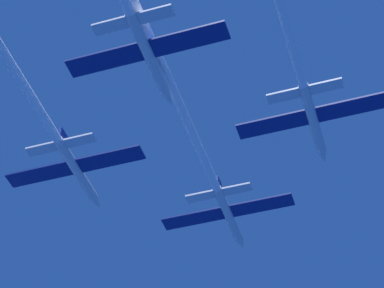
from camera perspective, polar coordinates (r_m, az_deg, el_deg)
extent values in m
cylinder|color=silver|center=(101.26, 2.63, -5.08)|extent=(1.15, 10.46, 1.15)
cone|color=silver|center=(106.14, 3.56, -7.15)|extent=(1.13, 2.30, 1.13)
ellipsoid|color=black|center=(103.30, 2.97, -5.64)|extent=(0.81, 2.09, 0.58)
cube|color=navy|center=(101.83, 0.07, -5.39)|extent=(7.95, 2.30, 0.25)
cube|color=navy|center=(100.10, 5.06, -4.38)|extent=(7.95, 2.30, 0.25)
cube|color=navy|center=(99.08, 1.95, -2.98)|extent=(0.30, 1.88, 1.67)
cube|color=silver|center=(98.49, 0.61, -3.80)|extent=(3.58, 1.38, 0.25)
cube|color=silver|center=(97.56, 3.27, -3.25)|extent=(3.58, 1.38, 0.25)
cylinder|color=white|center=(85.27, -1.57, 4.34)|extent=(1.04, 35.76, 1.04)
cylinder|color=silver|center=(94.53, -8.33, -1.83)|extent=(1.15, 10.46, 1.15)
cone|color=silver|center=(98.81, -6.86, -4.22)|extent=(1.13, 2.30, 1.13)
ellipsoid|color=black|center=(96.37, -7.76, -2.50)|extent=(0.81, 2.09, 0.58)
cube|color=navy|center=(95.91, -10.94, -2.16)|extent=(7.95, 2.30, 0.25)
cube|color=navy|center=(92.65, -5.89, -1.05)|extent=(7.95, 2.30, 0.25)
cube|color=navy|center=(92.83, -9.27, 0.49)|extent=(0.30, 1.88, 1.67)
cube|color=silver|center=(92.62, -10.75, -0.36)|extent=(3.58, 1.38, 0.25)
cube|color=silver|center=(90.88, -8.07, 0.26)|extent=(3.58, 1.38, 0.25)
cylinder|color=silver|center=(89.48, 8.69, 1.79)|extent=(1.15, 10.46, 1.15)
cone|color=silver|center=(94.05, 9.44, -0.89)|extent=(1.13, 2.30, 1.13)
ellipsoid|color=black|center=(91.44, 8.94, 1.01)|extent=(0.81, 2.09, 0.58)
cube|color=navy|center=(89.51, 5.78, 1.40)|extent=(7.95, 2.30, 0.25)
cube|color=navy|center=(88.95, 11.49, 2.64)|extent=(7.95, 2.30, 0.25)
cube|color=navy|center=(87.65, 8.06, 4.31)|extent=(0.30, 1.88, 1.67)
cube|color=silver|center=(86.65, 6.59, 3.46)|extent=(3.58, 1.38, 0.25)
cube|color=silver|center=(86.35, 9.65, 4.13)|extent=(3.58, 1.38, 0.25)
cylinder|color=silver|center=(80.88, -3.17, 6.51)|extent=(1.15, 10.46, 1.15)
cone|color=silver|center=(84.77, -1.71, 3.33)|extent=(1.13, 2.30, 1.13)
ellipsoid|color=black|center=(82.62, -2.62, 5.55)|extent=(0.81, 2.09, 0.58)
cube|color=navy|center=(81.80, -6.31, 6.01)|extent=(7.95, 2.30, 0.25)
cube|color=navy|center=(79.59, -0.19, 7.57)|extent=(7.95, 2.30, 0.25)
cube|color=navy|center=(79.64, -4.16, 9.38)|extent=(0.30, 1.88, 1.67)
cube|color=silver|center=(79.02, -5.89, 8.45)|extent=(3.58, 1.38, 0.25)
cube|color=silver|center=(77.84, -2.62, 9.32)|extent=(3.58, 1.38, 0.25)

